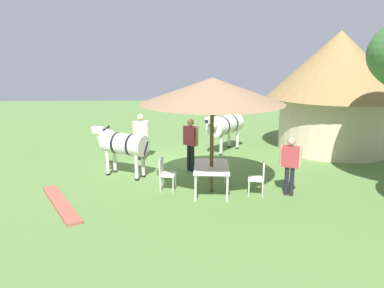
% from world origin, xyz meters
% --- Properties ---
extents(ground_plane, '(36.00, 36.00, 0.00)m').
position_xyz_m(ground_plane, '(0.00, 0.00, 0.00)').
color(ground_plane, '#5A813E').
extents(thatched_hut, '(5.29, 5.29, 4.54)m').
position_xyz_m(thatched_hut, '(-2.31, 5.93, 2.52)').
color(thatched_hut, beige).
rests_on(thatched_hut, ground_plane).
extents(shade_umbrella, '(3.81, 3.81, 3.13)m').
position_xyz_m(shade_umbrella, '(2.35, 0.72, 2.79)').
color(shade_umbrella, '#533D1E').
rests_on(shade_umbrella, ground_plane).
extents(patio_dining_table, '(1.60, 1.06, 0.74)m').
position_xyz_m(patio_dining_table, '(2.35, 0.72, 0.66)').
color(patio_dining_table, silver).
rests_on(patio_dining_table, ground_plane).
extents(patio_chair_near_hut, '(0.52, 0.50, 0.90)m').
position_xyz_m(patio_chair_near_hut, '(2.63, 1.99, 0.52)').
color(patio_chair_near_hut, silver).
rests_on(patio_chair_near_hut, ground_plane).
extents(patio_chair_west_end, '(0.51, 0.49, 0.90)m').
position_xyz_m(patio_chair_west_end, '(2.12, -0.55, 0.52)').
color(patio_chair_west_end, silver).
rests_on(patio_chair_west_end, ground_plane).
extents(guest_beside_umbrella, '(0.48, 0.48, 1.72)m').
position_xyz_m(guest_beside_umbrella, '(0.37, 0.23, 1.03)').
color(guest_beside_umbrella, black).
rests_on(guest_beside_umbrella, ground_plane).
extents(guest_behind_table, '(0.38, 0.52, 1.60)m').
position_xyz_m(guest_behind_table, '(2.69, 2.79, 0.96)').
color(guest_behind_table, black).
rests_on(guest_behind_table, ground_plane).
extents(standing_watcher, '(0.35, 0.55, 1.64)m').
position_xyz_m(standing_watcher, '(-1.03, -1.48, 0.99)').
color(standing_watcher, black).
rests_on(standing_watcher, ground_plane).
extents(zebra_nearest_camera, '(1.94, 1.65, 1.56)m').
position_xyz_m(zebra_nearest_camera, '(-2.11, 1.62, 1.03)').
color(zebra_nearest_camera, silver).
rests_on(zebra_nearest_camera, ground_plane).
extents(zebra_by_umbrella, '(1.31, 1.89, 1.55)m').
position_xyz_m(zebra_by_umbrella, '(0.80, -1.86, 1.00)').
color(zebra_by_umbrella, silver).
rests_on(zebra_by_umbrella, ground_plane).
extents(brick_patio_kerb, '(2.64, 1.64, 0.08)m').
position_xyz_m(brick_patio_kerb, '(3.16, -3.16, 0.04)').
color(brick_patio_kerb, '#A65343').
rests_on(brick_patio_kerb, ground_plane).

